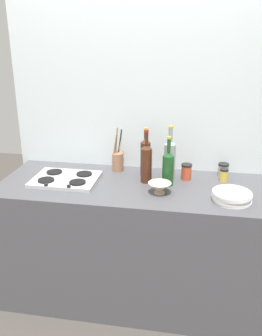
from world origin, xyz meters
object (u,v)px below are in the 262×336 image
object	(u,v)px
condiment_jar_front	(223,170)
stovetop_hob	(66,179)
utensil_crock	(118,160)
plate_stack	(232,196)
wine_bottle_leftmost	(145,157)
mixing_bowl	(160,188)
wine_bottle_mid_left	(168,167)
condiment_jar_rear	(224,175)
wine_bottle_mid_right	(170,159)
wine_bottle_rightmost	(146,163)
condiment_jar_spare	(186,172)

from	to	relation	value
condiment_jar_front	stovetop_hob	bearing A→B (deg)	-165.03
utensil_crock	plate_stack	bearing A→B (deg)	-26.42
stovetop_hob	wine_bottle_leftmost	world-z (taller)	wine_bottle_leftmost
stovetop_hob	mixing_bowl	xyz separation A→B (m)	(0.66, -0.10, 0.03)
stovetop_hob	wine_bottle_mid_left	distance (m)	0.71
wine_bottle_leftmost	condiment_jar_rear	xyz separation A→B (m)	(0.55, -0.02, -0.09)
wine_bottle_leftmost	mixing_bowl	bearing A→B (deg)	-66.00
wine_bottle_mid_right	mixing_bowl	xyz separation A→B (m)	(-0.04, -0.26, -0.11)
wine_bottle_mid_left	utensil_crock	xyz separation A→B (m)	(-0.39, 0.21, -0.04)
wine_bottle_mid_left	condiment_jar_rear	bearing A→B (deg)	19.00
wine_bottle_rightmost	wine_bottle_leftmost	bearing A→B (deg)	100.77
utensil_crock	stovetop_hob	bearing A→B (deg)	-140.24
condiment_jar_spare	condiment_jar_rear	bearing A→B (deg)	2.10
wine_bottle_leftmost	stovetop_hob	bearing A→B (deg)	-159.07
plate_stack	stovetop_hob	bearing A→B (deg)	173.25
wine_bottle_mid_left	condiment_jar_spare	xyz separation A→B (m)	(0.12, 0.12, -0.07)
condiment_jar_spare	wine_bottle_mid_left	bearing A→B (deg)	-135.09
plate_stack	wine_bottle_mid_left	xyz separation A→B (m)	(-0.41, 0.18, 0.09)
stovetop_hob	wine_bottle_rightmost	distance (m)	0.57
mixing_bowl	condiment_jar_front	world-z (taller)	condiment_jar_front
wine_bottle_leftmost	wine_bottle_mid_left	world-z (taller)	wine_bottle_leftmost
wine_bottle_mid_left	condiment_jar_spare	world-z (taller)	wine_bottle_mid_left
condiment_jar_front	condiment_jar_rear	size ratio (longest dim) A/B	1.01
stovetop_hob	mixing_bowl	world-z (taller)	mixing_bowl
condiment_jar_front	condiment_jar_spare	distance (m)	0.28
stovetop_hob	wine_bottle_mid_left	xyz separation A→B (m)	(0.70, 0.05, 0.11)
wine_bottle_leftmost	mixing_bowl	xyz separation A→B (m)	(0.13, -0.30, -0.10)
wine_bottle_mid_right	condiment_jar_rear	xyz separation A→B (m)	(0.38, 0.03, -0.10)
mixing_bowl	condiment_jar_spare	xyz separation A→B (m)	(0.16, 0.27, 0.02)
stovetop_hob	utensil_crock	distance (m)	0.42
wine_bottle_rightmost	wine_bottle_mid_left	bearing A→B (deg)	-10.49
condiment_jar_rear	condiment_jar_spare	bearing A→B (deg)	-177.90
stovetop_hob	wine_bottle_mid_right	bearing A→B (deg)	12.57
wine_bottle_leftmost	condiment_jar_rear	world-z (taller)	wine_bottle_leftmost
wine_bottle_leftmost	condiment_jar_front	bearing A→B (deg)	8.93
plate_stack	wine_bottle_leftmost	xyz separation A→B (m)	(-0.58, 0.33, 0.11)
utensil_crock	wine_bottle_mid_left	bearing A→B (deg)	-28.43
wine_bottle_mid_left	plate_stack	bearing A→B (deg)	-24.44
wine_bottle_leftmost	wine_bottle_mid_right	xyz separation A→B (m)	(0.17, -0.05, 0.01)
condiment_jar_front	condiment_jar_spare	bearing A→B (deg)	-156.03
stovetop_hob	utensil_crock	bearing A→B (deg)	39.76
condiment_jar_rear	wine_bottle_leftmost	bearing A→B (deg)	178.03
mixing_bowl	utensil_crock	size ratio (longest dim) A/B	0.45
wine_bottle_leftmost	wine_bottle_rightmost	xyz separation A→B (m)	(0.02, -0.12, -0.00)
condiment_jar_rear	condiment_jar_spare	distance (m)	0.26
stovetop_hob	wine_bottle_rightmost	size ratio (longest dim) A/B	1.20
utensil_crock	condiment_jar_rear	size ratio (longest dim) A/B	3.64
stovetop_hob	condiment_jar_rear	xyz separation A→B (m)	(1.08, 0.18, 0.03)
stovetop_hob	wine_bottle_mid_left	world-z (taller)	wine_bottle_mid_left
stovetop_hob	condiment_jar_front	world-z (taller)	condiment_jar_front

